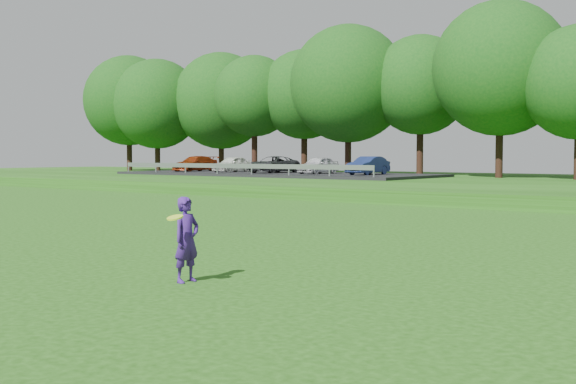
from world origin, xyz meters
The scene contains 4 objects.
ground centered at (0.00, 0.00, 0.00)m, with size 140.00×140.00×0.00m, color #18430D.
walking_path centered at (0.00, 20.00, 0.02)m, with size 130.00×1.60×0.04m, color gray.
parking_lot centered at (-24.28, 32.81, 1.03)m, with size 24.00×9.00×1.38m.
woman centered at (0.34, 0.91, 0.71)m, with size 0.50×0.83×1.42m.
Camera 1 is at (8.98, -7.39, 2.12)m, focal length 45.00 mm.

